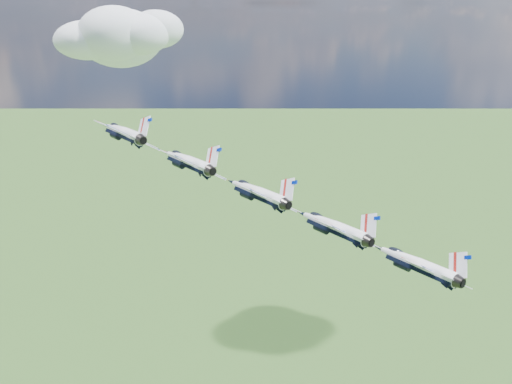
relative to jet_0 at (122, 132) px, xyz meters
name	(u,v)px	position (x,y,z in m)	size (l,w,h in m)	color
cloud_far	(122,39)	(47.01, 215.50, 1.45)	(62.48, 49.09, 24.55)	white
jet_0	(122,132)	(0.00, 0.00, 0.00)	(10.16, 15.05, 4.49)	white
jet_1	(186,161)	(7.56, -8.80, -3.38)	(10.16, 15.05, 4.49)	white
jet_2	(256,192)	(15.11, -17.61, -6.76)	(10.16, 15.05, 4.49)	white
jet_3	(332,226)	(22.67, -26.41, -10.14)	(10.16, 15.05, 4.49)	silver
jet_4	(415,263)	(30.23, -35.22, -13.52)	(10.16, 15.05, 4.49)	silver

